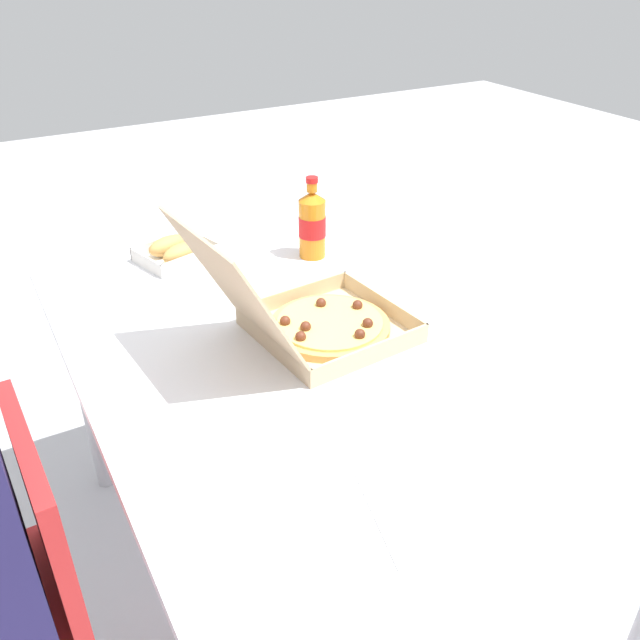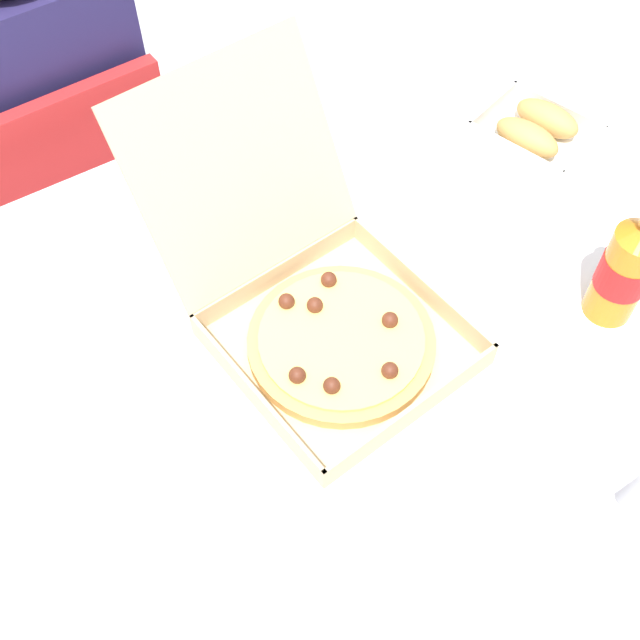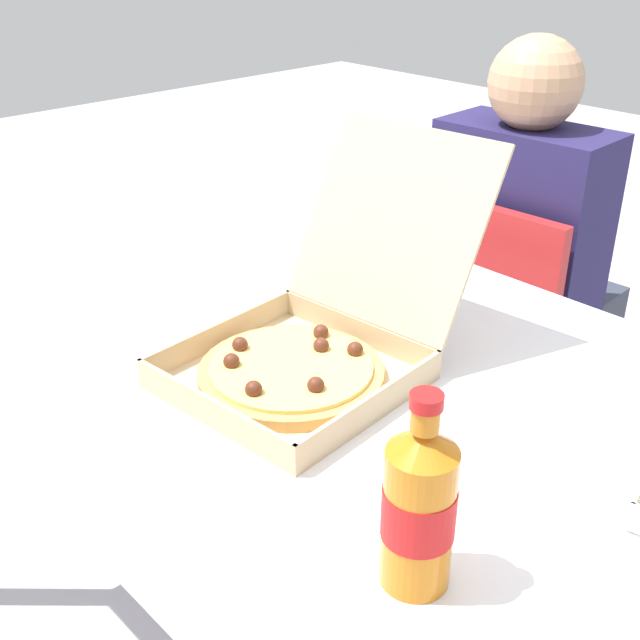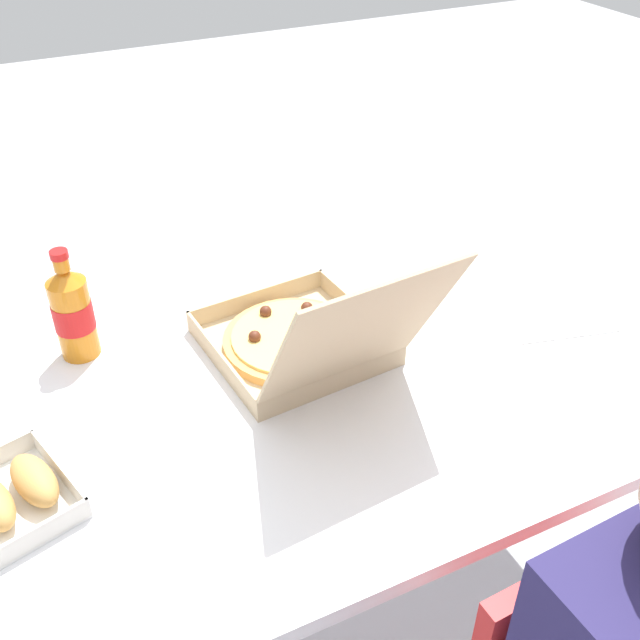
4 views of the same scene
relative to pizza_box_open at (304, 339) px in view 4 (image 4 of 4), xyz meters
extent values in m
plane|color=#B2B2B7|center=(-0.04, 0.04, -0.80)|extent=(10.00, 10.00, 0.00)
cube|color=white|center=(-0.04, 0.04, -0.06)|extent=(1.46, 0.91, 0.03)
cylinder|color=#B7B7BC|center=(-0.70, -0.34, -0.44)|extent=(0.05, 0.05, 0.72)
cube|color=red|center=(-0.14, 0.61, -0.16)|extent=(0.36, 0.05, 0.38)
cube|color=tan|center=(0.00, -0.04, -0.04)|extent=(0.33, 0.33, 0.01)
cube|color=tan|center=(0.02, -0.19, -0.02)|extent=(0.31, 0.03, 0.04)
cube|color=tan|center=(-0.15, -0.05, -0.02)|extent=(0.03, 0.31, 0.04)
cube|color=tan|center=(0.15, -0.03, -0.02)|extent=(0.03, 0.31, 0.04)
cube|color=tan|center=(-0.01, 0.11, -0.02)|extent=(0.31, 0.03, 0.04)
cube|color=tan|center=(-0.02, 0.19, 0.14)|extent=(0.32, 0.18, 0.27)
cylinder|color=tan|center=(0.00, -0.04, -0.03)|extent=(0.27, 0.27, 0.02)
cylinder|color=#EAC666|center=(0.00, -0.04, -0.02)|extent=(0.24, 0.24, 0.01)
sphere|color=#562819|center=(0.03, -0.13, -0.01)|extent=(0.02, 0.02, 0.02)
sphere|color=#562819|center=(0.08, -0.06, -0.01)|extent=(0.02, 0.02, 0.02)
sphere|color=#562819|center=(0.04, 0.05, -0.01)|extent=(0.02, 0.02, 0.02)
sphere|color=#562819|center=(-0.05, -0.10, -0.01)|extent=(0.02, 0.02, 0.02)
sphere|color=#562819|center=(0.00, 0.02, -0.01)|extent=(0.02, 0.02, 0.02)
sphere|color=#562819|center=(-0.03, 0.05, -0.01)|extent=(0.02, 0.02, 0.02)
sphere|color=#562819|center=(-0.08, -0.06, -0.01)|extent=(0.02, 0.02, 0.02)
cube|color=white|center=(0.54, 0.14, -0.04)|extent=(0.20, 0.22, 0.00)
cube|color=silver|center=(0.51, 0.22, -0.02)|extent=(0.15, 0.05, 0.03)
cube|color=silver|center=(0.47, 0.12, -0.02)|extent=(0.06, 0.18, 0.03)
ellipsoid|color=tan|center=(0.50, 0.13, -0.01)|extent=(0.09, 0.13, 0.05)
cylinder|color=orange|center=(0.37, -0.20, 0.03)|extent=(0.07, 0.07, 0.16)
cone|color=orange|center=(0.37, -0.20, 0.13)|extent=(0.07, 0.07, 0.02)
cylinder|color=orange|center=(0.37, -0.20, 0.15)|extent=(0.03, 0.03, 0.02)
cylinder|color=red|center=(0.37, -0.20, 0.17)|extent=(0.03, 0.03, 0.01)
cylinder|color=red|center=(0.37, -0.20, 0.04)|extent=(0.07, 0.07, 0.06)
cube|color=white|center=(-0.52, 0.10, -0.04)|extent=(0.24, 0.20, 0.00)
camera|label=1|loc=(-1.09, 0.59, 0.74)|focal=37.25mm
camera|label=2|loc=(-0.35, -0.53, 0.88)|focal=43.04mm
camera|label=3|loc=(0.75, -0.69, 0.57)|focal=44.98mm
camera|label=4|loc=(0.45, 1.00, 0.83)|focal=41.53mm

